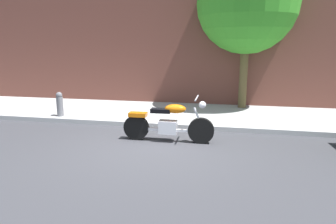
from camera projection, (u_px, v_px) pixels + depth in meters
ground_plane at (152, 147)px, 7.09m from camera, size 60.00×60.00×0.00m
sidewalk at (176, 114)px, 10.21m from camera, size 24.68×3.31×0.14m
motorcycle at (168, 123)px, 7.43m from camera, size 2.25×0.70×1.13m
street_tree at (247, 3)px, 10.18m from camera, size 3.40×3.40×5.42m
fire_hydrant at (60, 106)px, 9.54m from camera, size 0.20×0.20×0.91m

